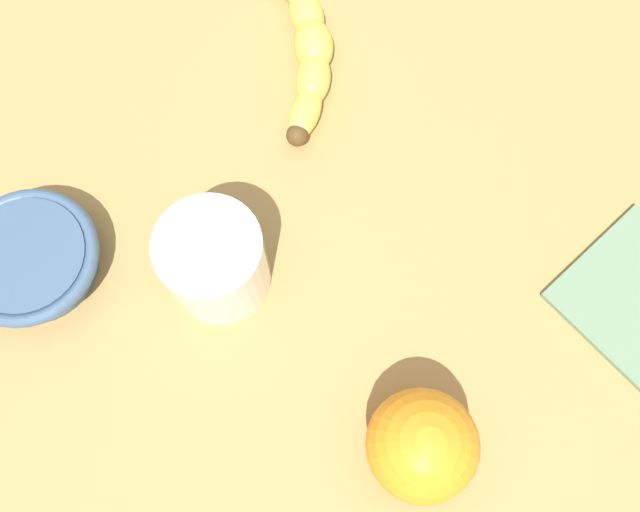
{
  "coord_description": "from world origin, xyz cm",
  "views": [
    {
      "loc": [
        12.36,
        10.88,
        58.21
      ],
      "look_at": [
        -0.13,
        -1.94,
        5.0
      ],
      "focal_mm": 36.5,
      "sensor_mm": 36.0,
      "label": 1
    }
  ],
  "objects_px": {
    "smoothie_glass": "(215,263)",
    "banana": "(307,46)",
    "ceramic_bowl": "(30,259)",
    "orange_fruit": "(422,445)"
  },
  "relations": [
    {
      "from": "banana",
      "to": "ceramic_bowl",
      "type": "xyz_separation_m",
      "value": [
        0.32,
        -0.01,
        0.0
      ]
    },
    {
      "from": "smoothie_glass",
      "to": "ceramic_bowl",
      "type": "bearing_deg",
      "value": -47.68
    },
    {
      "from": "ceramic_bowl",
      "to": "orange_fruit",
      "type": "relative_size",
      "value": 1.44
    },
    {
      "from": "banana",
      "to": "ceramic_bowl",
      "type": "relative_size",
      "value": 1.41
    },
    {
      "from": "banana",
      "to": "orange_fruit",
      "type": "relative_size",
      "value": 2.02
    },
    {
      "from": "ceramic_bowl",
      "to": "orange_fruit",
      "type": "bearing_deg",
      "value": 110.44
    },
    {
      "from": "smoothie_glass",
      "to": "ceramic_bowl",
      "type": "distance_m",
      "value": 0.16
    },
    {
      "from": "banana",
      "to": "smoothie_glass",
      "type": "xyz_separation_m",
      "value": [
        0.21,
        0.11,
        0.02
      ]
    },
    {
      "from": "smoothie_glass",
      "to": "banana",
      "type": "bearing_deg",
      "value": -151.92
    },
    {
      "from": "ceramic_bowl",
      "to": "orange_fruit",
      "type": "height_order",
      "value": "orange_fruit"
    }
  ]
}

